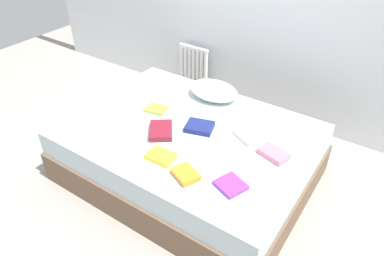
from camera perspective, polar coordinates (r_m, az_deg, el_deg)
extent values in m
plane|color=#9E998E|center=(3.25, -0.50, -7.34)|extent=(8.00, 8.00, 0.00)
cube|color=brown|center=(3.16, -0.51, -5.48)|extent=(2.00, 1.50, 0.28)
cube|color=silver|center=(3.00, -0.54, -1.86)|extent=(1.96, 1.46, 0.22)
cylinder|color=white|center=(4.32, -1.61, 9.92)|extent=(0.04, 0.04, 0.55)
cylinder|color=white|center=(4.30, -0.99, 9.75)|extent=(0.04, 0.04, 0.55)
cylinder|color=white|center=(4.27, -0.37, 9.57)|extent=(0.04, 0.04, 0.55)
cylinder|color=white|center=(4.24, 0.25, 9.39)|extent=(0.04, 0.04, 0.55)
cylinder|color=white|center=(4.21, 0.89, 9.20)|extent=(0.04, 0.04, 0.55)
cylinder|color=white|center=(4.18, 1.53, 9.01)|extent=(0.04, 0.04, 0.55)
cylinder|color=white|center=(4.16, 2.18, 8.82)|extent=(0.04, 0.04, 0.55)
cube|color=white|center=(4.13, 0.26, 12.54)|extent=(0.38, 0.04, 0.04)
cube|color=white|center=(4.35, 0.25, 6.39)|extent=(0.38, 0.04, 0.04)
ellipsoid|color=white|center=(3.33, 3.46, 5.96)|extent=(0.47, 0.32, 0.15)
cube|color=#8CC638|center=(3.19, -5.70, 3.04)|extent=(0.21, 0.18, 0.02)
cube|color=white|center=(2.86, 8.76, -1.24)|extent=(0.25, 0.21, 0.04)
cube|color=purple|center=(2.43, 6.15, -8.99)|extent=(0.23, 0.22, 0.03)
cube|color=yellow|center=(2.64, -4.96, -4.53)|extent=(0.20, 0.15, 0.04)
cube|color=orange|center=(2.48, -1.03, -7.36)|extent=(0.23, 0.20, 0.04)
cube|color=maroon|center=(2.89, -4.96, -0.41)|extent=(0.29, 0.31, 0.05)
cube|color=pink|center=(2.72, 12.83, -3.99)|extent=(0.25, 0.19, 0.04)
cube|color=navy|center=(2.92, 1.19, 0.18)|extent=(0.26, 0.23, 0.04)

